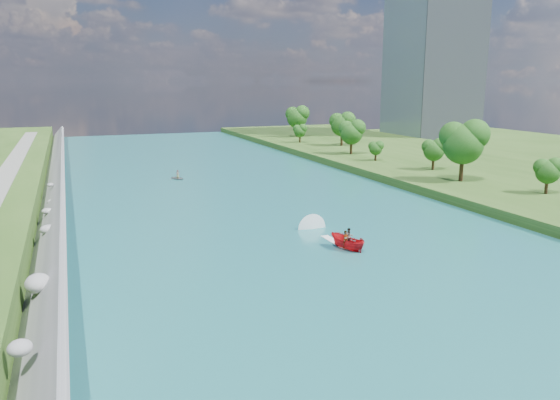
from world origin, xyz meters
name	(u,v)px	position (x,y,z in m)	size (l,w,h in m)	color
ground	(322,257)	(0.00, 0.00, 0.00)	(260.00, 260.00, 0.00)	#2D5119
river_water	(258,213)	(0.00, 20.00, 0.05)	(55.00, 240.00, 0.10)	#1B6066
berm_east	(537,184)	(49.50, 20.00, 0.75)	(44.00, 240.00, 1.50)	#2D5119
riprap_bank	(50,221)	(-25.85, 18.48, 1.81)	(4.21, 236.00, 4.45)	slate
office_tower	(434,39)	(82.50, 95.00, 30.00)	(22.00, 22.00, 60.00)	gray
trees_east	(406,140)	(39.33, 43.80, 6.17)	(14.08, 146.30, 11.70)	#134612
motorboat	(342,239)	(3.47, 2.39, 0.86)	(3.60, 19.14, 2.18)	red
raft	(178,177)	(-5.13, 49.74, 0.47)	(3.22, 3.50, 1.64)	gray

